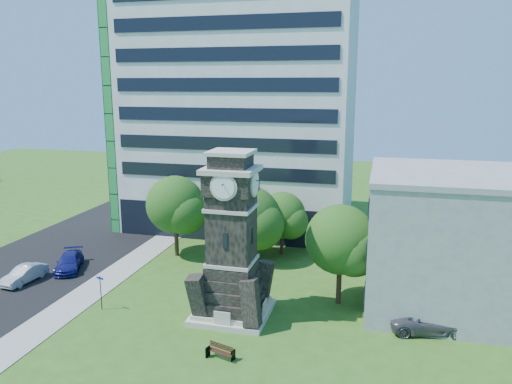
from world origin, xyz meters
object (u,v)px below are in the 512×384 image
(street_sign, at_px, (101,289))
(car_street_north, at_px, (69,262))
(clock_tower, at_px, (232,247))
(car_east_lot, at_px, (428,321))
(park_bench, at_px, (221,351))
(car_street_mid, at_px, (24,274))

(street_sign, bearing_deg, car_street_north, 152.20)
(clock_tower, bearing_deg, car_east_lot, 3.84)
(street_sign, bearing_deg, clock_tower, 23.90)
(park_bench, xyz_separation_m, street_sign, (-10.89, 4.25, 1.19))
(car_street_mid, bearing_deg, car_street_north, 66.89)
(car_street_north, distance_m, park_bench, 21.26)
(park_bench, height_order, street_sign, street_sign)
(park_bench, bearing_deg, clock_tower, 117.64)
(car_east_lot, xyz_separation_m, street_sign, (-23.66, -2.59, 0.92))
(park_bench, bearing_deg, car_street_mid, 177.58)
(car_street_north, xyz_separation_m, street_sign, (7.36, -6.65, 0.95))
(clock_tower, distance_m, car_street_north, 18.48)
(clock_tower, xyz_separation_m, street_sign, (-9.84, -1.66, -3.61))
(car_street_mid, height_order, park_bench, car_street_mid)
(clock_tower, relative_size, car_street_north, 2.44)
(car_east_lot, height_order, park_bench, car_east_lot)
(park_bench, bearing_deg, car_east_lot, 45.76)
(car_street_north, relative_size, street_sign, 1.87)
(car_street_north, xyz_separation_m, car_east_lot, (31.02, -4.06, 0.02))
(clock_tower, distance_m, car_east_lot, 14.58)
(car_street_north, relative_size, car_east_lot, 0.93)
(car_east_lot, bearing_deg, street_sign, 85.34)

